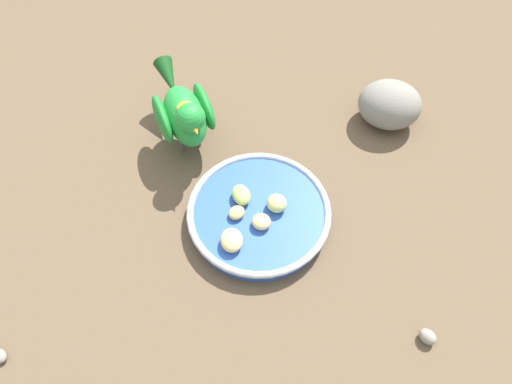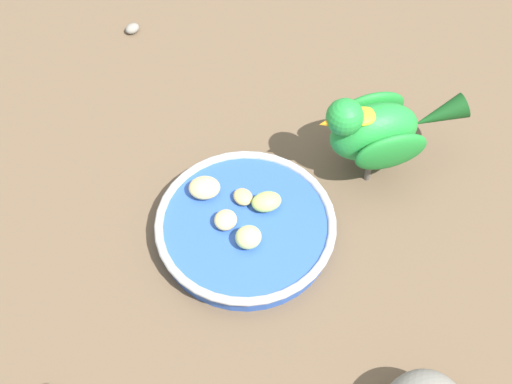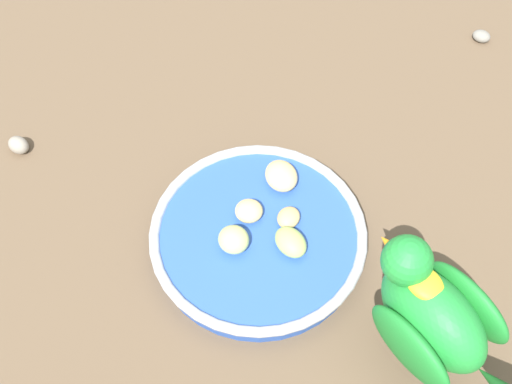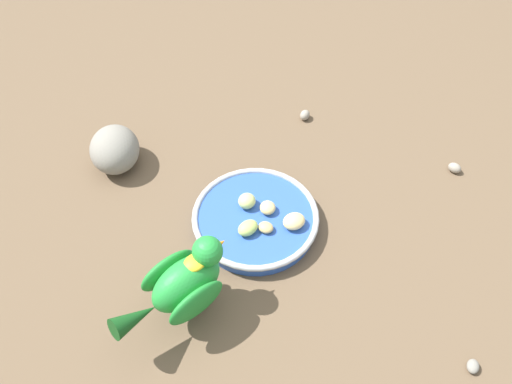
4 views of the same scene
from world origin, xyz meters
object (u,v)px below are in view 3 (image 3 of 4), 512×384
feeding_bowl (258,238)px  apple_piece_1 (281,176)px  apple_piece_2 (289,218)px  pebble_0 (19,145)px  apple_piece_0 (236,237)px  pebble_2 (481,36)px  parrot (437,318)px  apple_piece_3 (249,211)px  apple_piece_4 (291,242)px

feeding_bowl → apple_piece_1: size_ratio=5.65×
apple_piece_2 → pebble_0: apple_piece_2 is taller
feeding_bowl → apple_piece_0: bearing=-18.7°
feeding_bowl → pebble_2: size_ratio=9.90×
apple_piece_2 → parrot: size_ratio=0.13×
feeding_bowl → parrot: 0.19m
apple_piece_1 → apple_piece_3: 0.05m
feeding_bowl → parrot: parrot is taller
apple_piece_0 → apple_piece_4: bearing=129.8°
apple_piece_0 → parrot: bearing=103.8°
apple_piece_4 → pebble_0: 0.31m
apple_piece_1 → parrot: size_ratio=0.20×
apple_piece_0 → pebble_2: (-0.41, 0.00, -0.03)m
apple_piece_2 → apple_piece_4: (0.02, 0.02, 0.00)m
apple_piece_1 → apple_piece_4: size_ratio=1.05×
pebble_0 → apple_piece_2: bearing=114.5°
pebble_2 → feeding_bowl: bearing=0.9°
apple_piece_4 → parrot: (-0.01, 0.15, 0.04)m
parrot → pebble_2: 0.41m
apple_piece_3 → parrot: parrot is taller
apple_piece_2 → apple_piece_3: (0.02, -0.03, 0.00)m
apple_piece_1 → pebble_2: bearing=176.6°
apple_piece_2 → apple_piece_0: bearing=-19.3°
parrot → apple_piece_0: bearing=22.3°
apple_piece_3 → pebble_0: (0.10, -0.24, -0.02)m
feeding_bowl → pebble_2: feeding_bowl is taller
apple_piece_1 → pebble_0: 0.28m
apple_piece_4 → pebble_2: (-0.37, -0.04, -0.03)m
apple_piece_0 → pebble_0: apple_piece_0 is taller
apple_piece_4 → pebble_0: (0.11, -0.29, -0.02)m
parrot → apple_piece_3: bearing=13.1°
apple_piece_3 → parrot: (-0.02, 0.20, 0.04)m
apple_piece_2 → apple_piece_4: 0.03m
apple_piece_3 → pebble_2: size_ratio=1.28×
feeding_bowl → apple_piece_0: (0.02, -0.01, 0.02)m
apple_piece_1 → apple_piece_4: bearing=50.1°
apple_piece_1 → pebble_0: bearing=-57.1°
apple_piece_4 → pebble_0: apple_piece_4 is taller
apple_piece_3 → apple_piece_4: (-0.00, 0.05, 0.00)m
apple_piece_1 → apple_piece_0: bearing=12.7°
parrot → pebble_2: bearing=-54.0°
apple_piece_3 → pebble_0: bearing=-67.0°
apple_piece_0 → apple_piece_2: 0.06m
apple_piece_1 → pebble_0: (0.15, -0.24, -0.02)m
pebble_2 → apple_piece_3: bearing=-2.2°
apple_piece_2 → apple_piece_3: bearing=-55.0°
pebble_2 → apple_piece_2: bearing=2.8°
apple_piece_3 → parrot: size_ratio=0.14×
parrot → pebble_0: 0.46m
apple_piece_4 → apple_piece_3: bearing=-87.3°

